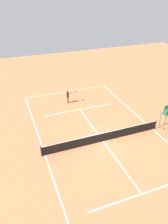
% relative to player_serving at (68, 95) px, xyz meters
% --- Properties ---
extents(ground_plane, '(60.00, 60.00, 0.00)m').
position_rel_player_serving_xyz_m(ground_plane, '(-0.73, 8.33, -1.01)').
color(ground_plane, '#D37A4C').
extents(court_lines, '(10.92, 23.03, 0.01)m').
position_rel_player_serving_xyz_m(court_lines, '(-0.73, 8.33, -1.01)').
color(court_lines, white).
rests_on(court_lines, ground).
extents(tennis_net, '(11.52, 0.10, 1.07)m').
position_rel_player_serving_xyz_m(tennis_net, '(-0.73, 8.33, -0.51)').
color(tennis_net, '#4C4C51').
rests_on(tennis_net, ground).
extents(player_serving, '(1.31, 0.45, 1.70)m').
position_rel_player_serving_xyz_m(player_serving, '(0.00, 0.00, 0.00)').
color(player_serving, brown).
rests_on(player_serving, ground).
extents(tennis_ball, '(0.07, 0.07, 0.07)m').
position_rel_player_serving_xyz_m(tennis_ball, '(0.51, 2.07, -0.98)').
color(tennis_ball, '#CCE033').
rests_on(tennis_ball, ground).
extents(umpire_chair, '(0.80, 0.80, 2.41)m').
position_rel_player_serving_xyz_m(umpire_chair, '(-7.43, 8.41, 0.60)').
color(umpire_chair, '#2D6B4C').
rests_on(umpire_chair, ground).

